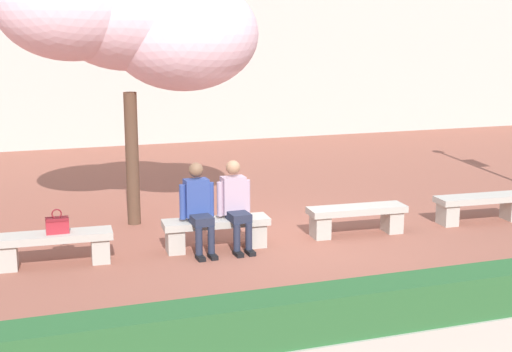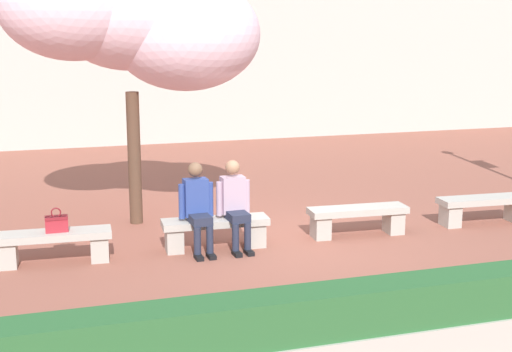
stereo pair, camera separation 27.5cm
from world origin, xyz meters
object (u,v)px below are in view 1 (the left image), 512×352
object	(u,v)px
stone_bench_near_east	(480,205)
person_seated_left	(198,205)
stone_bench_near_west	(216,229)
stone_bench_center	(357,216)
person_seated_right	(235,202)
handbag	(57,224)
stone_bench_west_end	(54,244)
cherry_tree_main	(133,19)

from	to	relation	value
stone_bench_near_east	person_seated_left	distance (m)	4.83
stone_bench_near_east	stone_bench_near_west	bearing A→B (deg)	180.00
stone_bench_center	person_seated_right	world-z (taller)	person_seated_right
person_seated_left	handbag	size ratio (longest dim) A/B	3.81
stone_bench_near_east	person_seated_right	xyz separation A→B (m)	(-4.26, -0.05, 0.40)
stone_bench_near_east	handbag	bearing A→B (deg)	-179.84
stone_bench_west_end	stone_bench_near_east	size ratio (longest dim) A/B	1.00
stone_bench_west_end	person_seated_left	distance (m)	2.04
person_seated_right	handbag	bearing A→B (deg)	179.21
stone_bench_center	person_seated_right	distance (m)	2.03
person_seated_left	stone_bench_near_west	bearing A→B (deg)	11.10
person_seated_left	cherry_tree_main	world-z (taller)	cherry_tree_main
stone_bench_near_west	stone_bench_near_east	distance (m)	4.54
person_seated_left	person_seated_right	distance (m)	0.55
stone_bench_near_west	stone_bench_center	bearing A→B (deg)	0.00
stone_bench_near_west	person_seated_right	xyz separation A→B (m)	(0.28, -0.05, 0.40)
person_seated_left	stone_bench_near_east	bearing A→B (deg)	0.64
stone_bench_west_end	person_seated_left	size ratio (longest dim) A/B	1.22
stone_bench_west_end	stone_bench_near_east	world-z (taller)	same
stone_bench_near_west	handbag	world-z (taller)	handbag
person_seated_left	cherry_tree_main	xyz separation A→B (m)	(-0.57, 1.70, 2.60)
stone_bench_west_end	handbag	world-z (taller)	handbag
stone_bench_near_east	person_seated_left	bearing A→B (deg)	-179.36
cherry_tree_main	handbag	bearing A→B (deg)	-129.64
stone_bench_center	cherry_tree_main	xyz separation A→B (m)	(-3.11, 1.64, 3.00)
person_seated_right	stone_bench_near_west	bearing A→B (deg)	169.14
stone_bench_center	person_seated_right	bearing A→B (deg)	-178.46
stone_bench_west_end	stone_bench_near_west	xyz separation A→B (m)	(2.27, 0.00, 0.00)
person_seated_left	stone_bench_west_end	bearing A→B (deg)	178.46
stone_bench_center	handbag	bearing A→B (deg)	-179.76
handbag	stone_bench_center	bearing A→B (deg)	0.24
person_seated_right	cherry_tree_main	bearing A→B (deg)	123.36
stone_bench_west_end	handbag	xyz separation A→B (m)	(0.05, -0.02, 0.28)
stone_bench_west_end	cherry_tree_main	world-z (taller)	cherry_tree_main
stone_bench_center	cherry_tree_main	size ratio (longest dim) A/B	0.36
person_seated_right	cherry_tree_main	size ratio (longest dim) A/B	0.30
stone_bench_near_west	stone_bench_center	world-z (taller)	same
person_seated_right	handbag	distance (m)	2.50
stone_bench_west_end	stone_bench_near_west	distance (m)	2.27
stone_bench_center	stone_bench_near_east	world-z (taller)	same
handbag	cherry_tree_main	bearing A→B (deg)	50.36
person_seated_left	handbag	distance (m)	1.95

